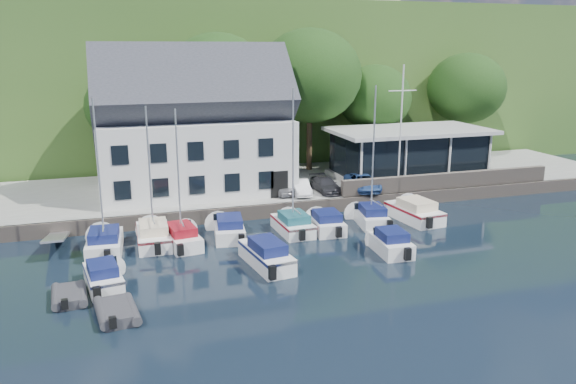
% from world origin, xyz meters
% --- Properties ---
extents(ground, '(180.00, 180.00, 0.00)m').
position_xyz_m(ground, '(0.00, 0.00, 0.00)').
color(ground, black).
rests_on(ground, ground).
extents(quay, '(60.00, 13.00, 1.00)m').
position_xyz_m(quay, '(0.00, 17.50, 0.50)').
color(quay, '#9C9C96').
rests_on(quay, ground).
extents(quay_face, '(60.00, 0.30, 1.00)m').
position_xyz_m(quay_face, '(0.00, 11.00, 0.50)').
color(quay_face, '#6B5F56').
rests_on(quay_face, ground).
extents(hillside, '(160.00, 75.00, 16.00)m').
position_xyz_m(hillside, '(0.00, 62.00, 8.00)').
color(hillside, '#31541F').
rests_on(hillside, ground).
extents(field_patch, '(50.00, 30.00, 0.30)m').
position_xyz_m(field_patch, '(8.00, 70.00, 16.15)').
color(field_patch, olive).
rests_on(field_patch, hillside).
extents(harbor_building, '(14.40, 8.20, 8.70)m').
position_xyz_m(harbor_building, '(-7.00, 16.50, 5.35)').
color(harbor_building, silver).
rests_on(harbor_building, quay).
extents(club_pavilion, '(13.20, 7.20, 4.10)m').
position_xyz_m(club_pavilion, '(11.00, 16.00, 3.05)').
color(club_pavilion, black).
rests_on(club_pavilion, quay).
extents(seawall, '(18.00, 0.50, 1.20)m').
position_xyz_m(seawall, '(12.00, 11.40, 1.60)').
color(seawall, '#6B5F56').
rests_on(seawall, quay).
extents(gangway, '(1.20, 6.00, 1.40)m').
position_xyz_m(gangway, '(-16.50, 9.00, 0.00)').
color(gangway, silver).
rests_on(gangway, ground).
extents(car_silver, '(1.90, 3.56, 1.15)m').
position_xyz_m(car_silver, '(-1.13, 13.61, 1.58)').
color(car_silver, '#AFB0B5').
rests_on(car_silver, quay).
extents(car_white, '(1.62, 3.51, 1.12)m').
position_xyz_m(car_white, '(0.30, 12.97, 1.56)').
color(car_white, white).
rests_on(car_white, quay).
extents(car_dgrey, '(1.63, 3.82, 1.10)m').
position_xyz_m(car_dgrey, '(2.37, 13.16, 1.55)').
color(car_dgrey, '#2B2B30').
rests_on(car_dgrey, quay).
extents(car_blue, '(1.98, 4.02, 1.32)m').
position_xyz_m(car_blue, '(5.30, 12.76, 1.66)').
color(car_blue, '#2C4D88').
rests_on(car_blue, quay).
extents(flagpole, '(2.28, 0.20, 9.51)m').
position_xyz_m(flagpole, '(7.88, 11.90, 5.75)').
color(flagpole, silver).
rests_on(flagpole, quay).
extents(tree_1, '(6.62, 6.62, 9.04)m').
position_xyz_m(tree_1, '(-11.62, 21.78, 5.52)').
color(tree_1, '#19340F').
rests_on(tree_1, quay).
extents(tree_2, '(8.76, 8.76, 11.97)m').
position_xyz_m(tree_2, '(-4.20, 21.36, 6.98)').
color(tree_2, '#19340F').
rests_on(tree_2, quay).
extents(tree_3, '(9.07, 9.07, 12.40)m').
position_xyz_m(tree_3, '(3.90, 21.22, 7.20)').
color(tree_3, '#19340F').
rests_on(tree_3, quay).
extents(tree_4, '(6.76, 6.76, 9.24)m').
position_xyz_m(tree_4, '(10.55, 21.91, 5.62)').
color(tree_4, '#19340F').
rests_on(tree_4, quay).
extents(tree_5, '(7.50, 7.50, 10.25)m').
position_xyz_m(tree_5, '(20.20, 21.74, 6.12)').
color(tree_5, '#19340F').
rests_on(tree_5, quay).
extents(boat_r1_0, '(2.52, 5.93, 8.74)m').
position_xyz_m(boat_r1_0, '(-13.77, 7.34, 4.37)').
color(boat_r1_0, white).
rests_on(boat_r1_0, ground).
extents(boat_r1_1, '(2.22, 6.30, 8.95)m').
position_xyz_m(boat_r1_1, '(-10.93, 7.79, 4.47)').
color(boat_r1_1, white).
rests_on(boat_r1_1, ground).
extents(boat_r1_2, '(2.64, 5.94, 8.40)m').
position_xyz_m(boat_r1_2, '(-9.34, 7.07, 4.20)').
color(boat_r1_2, white).
rests_on(boat_r1_2, ground).
extents(boat_r1_3, '(2.78, 6.00, 1.39)m').
position_xyz_m(boat_r1_3, '(-6.24, 7.80, 0.70)').
color(boat_r1_3, white).
rests_on(boat_r1_3, ground).
extents(boat_r1_4, '(2.24, 5.58, 8.40)m').
position_xyz_m(boat_r1_4, '(-2.11, 7.40, 4.20)').
color(boat_r1_4, white).
rests_on(boat_r1_4, ground).
extents(boat_r1_5, '(2.35, 5.17, 1.37)m').
position_xyz_m(boat_r1_5, '(0.05, 7.08, 0.69)').
color(boat_r1_5, white).
rests_on(boat_r1_5, ground).
extents(boat_r1_6, '(2.78, 5.69, 8.63)m').
position_xyz_m(boat_r1_6, '(3.48, 7.43, 4.32)').
color(boat_r1_6, white).
rests_on(boat_r1_6, ground).
extents(boat_r1_7, '(2.99, 6.64, 1.55)m').
position_xyz_m(boat_r1_7, '(6.79, 7.43, 0.77)').
color(boat_r1_7, white).
rests_on(boat_r1_7, ground).
extents(boat_r2_0, '(2.42, 5.18, 1.38)m').
position_xyz_m(boat_r2_0, '(-13.83, 2.03, 0.69)').
color(boat_r2_0, white).
rests_on(boat_r2_0, ground).
extents(boat_r2_2, '(2.69, 6.59, 1.55)m').
position_xyz_m(boat_r2_2, '(-5.27, 2.39, 0.77)').
color(boat_r2_2, white).
rests_on(boat_r2_2, ground).
extents(boat_r2_3, '(2.16, 5.00, 1.43)m').
position_xyz_m(boat_r2_3, '(2.22, 2.22, 0.72)').
color(boat_r2_3, white).
rests_on(boat_r2_3, ground).
extents(dinghy_0, '(1.86, 2.87, 0.64)m').
position_xyz_m(dinghy_0, '(-15.40, 0.93, 0.32)').
color(dinghy_0, '#333337').
rests_on(dinghy_0, ground).
extents(dinghy_1, '(2.17, 3.22, 0.71)m').
position_xyz_m(dinghy_1, '(-13.26, -1.53, 0.35)').
color(dinghy_1, '#333337').
rests_on(dinghy_1, ground).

